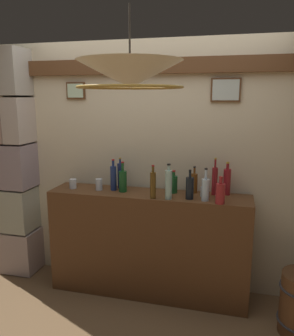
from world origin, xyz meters
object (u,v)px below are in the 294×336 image
at_px(liquor_bottle_scotch, 227,181).
at_px(liquor_bottle_vermouth, 205,189).
at_px(glass_tumbler_shot, 73,184).
at_px(liquor_bottle_tequila, 215,180).
at_px(liquor_bottle_sherry, 113,178).
at_px(liquor_bottle_port, 190,188).
at_px(liquor_bottle_rum, 194,183).
at_px(liquor_bottle_vodka, 123,181).
at_px(liquor_bottle_gin, 173,184).
at_px(glass_tumbler_rocks, 99,184).
at_px(glass_tumbler_highball, 205,192).
at_px(liquor_bottle_brandy, 220,193).
at_px(pendant_lamp, 130,75).
at_px(liquor_bottle_mezcal, 153,185).
at_px(liquor_bottle_rye, 169,184).
at_px(liquor_bottle_bourbon, 120,175).

distance_m(liquor_bottle_scotch, liquor_bottle_vermouth, 0.29).
xyz_separation_m(liquor_bottle_scotch, glass_tumbler_shot, (-1.46, -0.15, -0.08)).
bearing_deg(liquor_bottle_tequila, liquor_bottle_sherry, -174.77).
bearing_deg(liquor_bottle_vermouth, liquor_bottle_port, 174.04).
xyz_separation_m(liquor_bottle_tequila, glass_tumbler_shot, (-1.35, -0.12, -0.09)).
bearing_deg(liquor_bottle_rum, liquor_bottle_port, -94.08).
xyz_separation_m(liquor_bottle_rum, liquor_bottle_vodka, (-0.65, -0.13, 0.01)).
bearing_deg(glass_tumbler_shot, liquor_bottle_gin, 5.12).
xyz_separation_m(glass_tumbler_rocks, glass_tumbler_highball, (1.00, 0.03, -0.01)).
height_order(liquor_bottle_brandy, liquor_bottle_rum, liquor_bottle_rum).
height_order(glass_tumbler_highball, pendant_lamp, pendant_lamp).
distance_m(liquor_bottle_gin, liquor_bottle_mezcal, 0.26).
xyz_separation_m(liquor_bottle_brandy, liquor_bottle_vodka, (-0.90, 0.14, 0.01)).
distance_m(liquor_bottle_tequila, liquor_bottle_vermouth, 0.22).
bearing_deg(liquor_bottle_mezcal, liquor_bottle_gin, 56.83).
bearing_deg(liquor_bottle_scotch, liquor_bottle_vodka, -171.40).
xyz_separation_m(liquor_bottle_scotch, glass_tumbler_rocks, (-1.19, -0.14, -0.07)).
height_order(liquor_bottle_sherry, glass_tumbler_rocks, liquor_bottle_sherry).
bearing_deg(liquor_bottle_mezcal, glass_tumbler_shot, 171.12).
bearing_deg(glass_tumbler_shot, liquor_bottle_scotch, 5.80).
bearing_deg(liquor_bottle_rum, liquor_bottle_scotch, 2.63).
height_order(liquor_bottle_rye, liquor_bottle_vodka, liquor_bottle_rye).
relative_size(liquor_bottle_gin, glass_tumbler_highball, 2.39).
bearing_deg(pendant_lamp, liquor_bottle_rum, 74.98).
xyz_separation_m(liquor_bottle_rye, liquor_bottle_gin, (0.01, 0.21, -0.05)).
relative_size(liquor_bottle_mezcal, liquor_bottle_vodka, 1.04).
distance_m(glass_tumbler_highball, pendant_lamp, 1.41).
distance_m(glass_tumbler_rocks, pendant_lamp, 1.46).
relative_size(liquor_bottle_bourbon, liquor_bottle_tequila, 0.88).
height_order(liquor_bottle_port, liquor_bottle_gin, liquor_bottle_port).
height_order(liquor_bottle_brandy, liquor_bottle_gin, liquor_bottle_brandy).
height_order(liquor_bottle_tequila, liquor_bottle_rum, liquor_bottle_tequila).
bearing_deg(liquor_bottle_brandy, liquor_bottle_vermouth, 157.78).
xyz_separation_m(liquor_bottle_port, liquor_bottle_gin, (-0.17, 0.16, -0.02)).
height_order(liquor_bottle_rye, pendant_lamp, pendant_lamp).
relative_size(liquor_bottle_bourbon, liquor_bottle_vodka, 1.05).
bearing_deg(liquor_bottle_rye, glass_tumbler_rocks, 170.05).
relative_size(liquor_bottle_scotch, liquor_bottle_tequila, 0.89).
bearing_deg(glass_tumbler_shot, liquor_bottle_tequila, 5.11).
xyz_separation_m(liquor_bottle_gin, pendant_lamp, (-0.10, -1.02, 0.92)).
xyz_separation_m(glass_tumbler_rocks, pendant_lamp, (0.61, -0.93, 0.95)).
relative_size(liquor_bottle_sherry, liquor_bottle_rum, 1.20).
height_order(liquor_bottle_rye, glass_tumbler_rocks, liquor_bottle_rye).
relative_size(liquor_bottle_gin, pendant_lamp, 0.33).
relative_size(liquor_bottle_sherry, liquor_bottle_tequila, 0.88).
distance_m(liquor_bottle_rye, liquor_bottle_rum, 0.32).
bearing_deg(liquor_bottle_tequila, liquor_bottle_vermouth, -107.38).
bearing_deg(liquor_bottle_rum, liquor_bottle_gin, -165.92).
distance_m(liquor_bottle_rye, liquor_bottle_gin, 0.21).
height_order(liquor_bottle_gin, glass_tumbler_rocks, liquor_bottle_gin).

